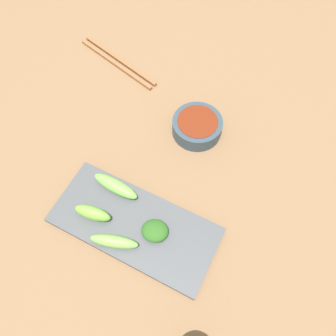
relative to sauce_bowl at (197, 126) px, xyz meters
name	(u,v)px	position (x,y,z in m)	size (l,w,h in m)	color
tabletop	(150,190)	(0.16, -0.02, -0.03)	(2.10, 2.10, 0.02)	brown
sauce_bowl	(197,126)	(0.00, 0.00, 0.00)	(0.10, 0.10, 0.04)	#314251
serving_plate	(135,225)	(0.24, -0.01, -0.01)	(0.13, 0.30, 0.01)	#4A4D53
broccoli_stalk_0	(115,242)	(0.29, -0.02, 0.00)	(0.02, 0.08, 0.02)	#77B850
broccoli_leafy_1	(155,231)	(0.24, 0.03, 0.00)	(0.04, 0.05, 0.02)	#2A5D1F
broccoli_stalk_2	(93,213)	(0.26, -0.08, 0.01)	(0.02, 0.07, 0.03)	#72B341
broccoli_stalk_3	(116,186)	(0.20, -0.08, 0.00)	(0.03, 0.09, 0.02)	#73B94F
chopsticks	(118,62)	(-0.09, -0.25, -0.02)	(0.08, 0.23, 0.01)	brown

